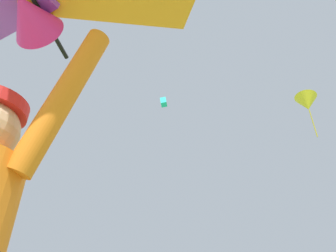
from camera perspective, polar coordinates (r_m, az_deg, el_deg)
The scene contains 2 objects.
distant_kite_teal_mid_left at distance 34.35m, azimuth -0.81°, elevation 4.37°, with size 0.85×0.95×1.23m.
distant_kite_yellow_high_left at distance 19.66m, azimuth 24.01°, elevation 3.82°, with size 1.55×1.54×2.84m.
Camera 1 is at (1.18, -0.86, 0.91)m, focal length 33.45 mm.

